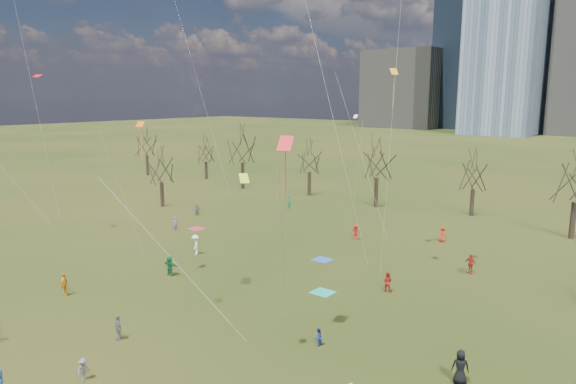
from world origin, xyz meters
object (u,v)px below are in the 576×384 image
Objects in this scene: blanket_crimson at (196,229)px; person_4 at (64,284)px; blanket_navy at (322,260)px; blanket_teal at (323,292)px.

person_4 is (7.30, -19.58, 0.87)m from blanket_crimson.
person_4 is (-10.40, -19.29, 0.87)m from blanket_navy.
blanket_crimson is at bearing -16.74° from person_4.
person_4 is at bearing -118.34° from blanket_navy.
blanket_navy is 0.91× the size of person_4.
blanket_navy is 1.00× the size of blanket_crimson.
blanket_teal and blanket_crimson have the same top height.
blanket_teal and blanket_navy have the same top height.
blanket_teal is at bearing -86.97° from person_4.
blanket_navy and blanket_crimson have the same top height.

